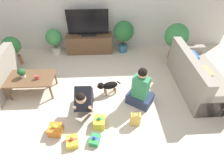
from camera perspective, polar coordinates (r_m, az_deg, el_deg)
name	(u,v)px	position (r m, az deg, el deg)	size (l,w,h in m)	color
ground_plane	(95,105)	(3.90, -5.44, -6.94)	(16.00, 16.00, 0.00)	beige
wall_back	(94,6)	(5.48, -5.76, 24.05)	(8.40, 0.06, 2.60)	beige
sofa_right	(197,77)	(4.60, 25.95, 2.20)	(0.88, 1.94, 0.86)	gray
coffee_table	(31,79)	(4.36, -24.95, 1.48)	(1.04, 0.64, 0.42)	brown
tv_console	(90,43)	(5.61, -7.29, 13.00)	(1.38, 0.45, 0.55)	brown
tv	(88,24)	(5.35, -7.88, 18.81)	(1.19, 0.20, 0.75)	black
potted_plant_corner_left	(12,47)	(5.56, -29.78, 10.31)	(0.47, 0.47, 0.82)	#A36042
potted_plant_corner_right	(176,36)	(5.35, 20.28, 14.42)	(0.66, 0.66, 1.05)	#A36042
potted_plant_back_right	(124,33)	(5.43, 3.84, 16.38)	(0.60, 0.60, 0.97)	#336B84
potted_plant_back_left	(54,39)	(5.65, -18.38, 13.80)	(0.48, 0.48, 0.77)	beige
person_kneeling	(84,99)	(3.58, -9.05, -5.02)	(0.36, 0.80, 0.78)	#23232D
person_sitting	(141,91)	(3.74, 9.29, -2.30)	(0.66, 0.63, 0.97)	#283351
dog	(108,86)	(3.98, -1.37, -0.60)	(0.55, 0.25, 0.36)	black
gift_box_a	(95,140)	(3.33, -5.63, -17.66)	(0.22, 0.26, 0.16)	#2D934C
gift_box_b	(100,122)	(3.49, -4.09, -12.29)	(0.24, 0.28, 0.25)	yellow
gift_box_c	(55,129)	(3.55, -18.02, -13.94)	(0.26, 0.26, 0.24)	orange
gift_box_d	(72,141)	(3.36, -12.82, -17.83)	(0.24, 0.27, 0.18)	yellow
gift_bag_a	(135,119)	(3.49, 7.66, -11.27)	(0.20, 0.13, 0.31)	#E5B74C
mug	(37,77)	(4.20, -23.38, 2.03)	(0.12, 0.08, 0.09)	#B23D38
tabletop_plant	(22,73)	(4.35, -27.43, 3.33)	(0.17, 0.17, 0.22)	beige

